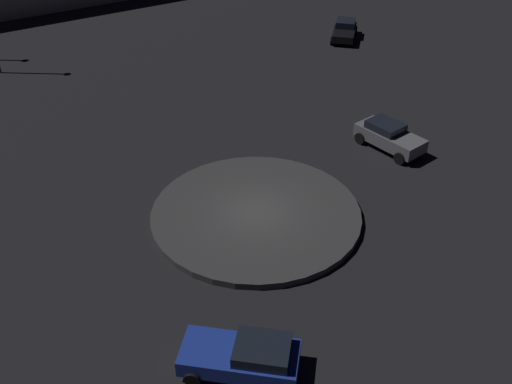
# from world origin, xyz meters

# --- Properties ---
(ground_plane) EXTENTS (118.48, 118.48, 0.00)m
(ground_plane) POSITION_xyz_m (0.00, 0.00, 0.00)
(ground_plane) COLOR black
(roundabout_island) EXTENTS (10.31, 10.31, 0.34)m
(roundabout_island) POSITION_xyz_m (0.00, 0.00, 0.17)
(roundabout_island) COLOR #383838
(roundabout_island) RESTS_ON ground_plane
(car_black) EXTENTS (2.08, 4.13, 1.41)m
(car_black) POSITION_xyz_m (-3.05, -25.59, 0.72)
(car_black) COLOR black
(car_black) RESTS_ON ground_plane
(car_blue) EXTENTS (4.26, 2.08, 1.46)m
(car_blue) POSITION_xyz_m (-1.16, 9.17, 0.75)
(car_blue) COLOR #1E38A5
(car_blue) RESTS_ON ground_plane
(car_grey) EXTENTS (4.23, 3.97, 1.55)m
(car_grey) POSITION_xyz_m (-6.45, -7.90, 0.82)
(car_grey) COLOR slate
(car_grey) RESTS_ON ground_plane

